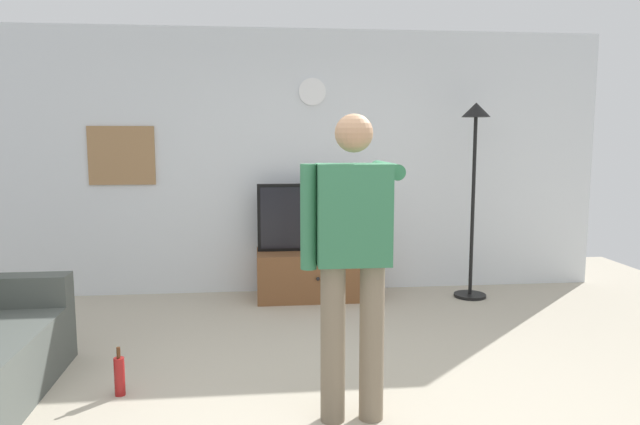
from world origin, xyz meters
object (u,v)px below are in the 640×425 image
Objects in this scene: tv_stand at (315,274)px; wall_clock at (312,92)px; person_standing_nearer_lamp at (353,250)px; beverage_bottle at (120,376)px; framed_picture at (122,156)px; floor_lamp at (474,160)px; television at (315,217)px.

tv_stand is 1.86m from wall_clock.
beverage_bottle is (-1.40, 0.45, -0.86)m from person_standing_nearer_lamp.
floor_lamp is (3.48, -0.44, -0.04)m from framed_picture.
tv_stand is 2.68m from person_standing_nearer_lamp.
framed_picture is (-1.91, 0.00, -0.64)m from wall_clock.
television is 0.66× the size of person_standing_nearer_lamp.
beverage_bottle is (0.47, -2.42, -1.30)m from framed_picture.
tv_stand is 0.67× the size of person_standing_nearer_lamp.
person_standing_nearer_lamp is (1.88, -2.87, -0.44)m from framed_picture.
floor_lamp is at bearing -15.56° from wall_clock.
framed_picture reaches higher than tv_stand.
tv_stand is at bearing 174.67° from floor_lamp.
framed_picture reaches higher than television.
floor_lamp is at bearing 33.30° from beverage_bottle.
person_standing_nearer_lamp is at bearing -17.79° from beverage_bottle.
television is at bearing -90.00° from wall_clock.
television is (0.00, 0.05, 0.58)m from tv_stand.
tv_stand is 3.72× the size of beverage_bottle.
beverage_bottle is (-3.01, -1.98, -1.27)m from floor_lamp.
framed_picture is (-1.91, 0.25, 0.62)m from television.
beverage_bottle is at bearing -146.70° from floor_lamp.
person_standing_nearer_lamp reaches higher than television.
wall_clock is 2.02m from framed_picture.
floor_lamp reaches higher than beverage_bottle.
tv_stand is 1.95m from floor_lamp.
framed_picture is (-1.91, 0.30, 1.19)m from tv_stand.
tv_stand is at bearing 55.84° from beverage_bottle.
wall_clock reaches higher than floor_lamp.
wall_clock reaches higher than framed_picture.
wall_clock is (0.00, 0.29, 1.83)m from tv_stand.
person_standing_nearer_lamp reaches higher than tv_stand.
framed_picture is 3.51m from floor_lamp.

